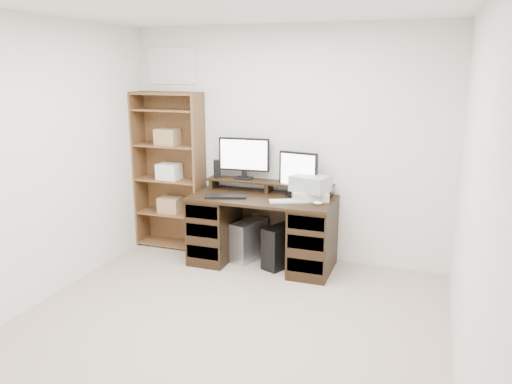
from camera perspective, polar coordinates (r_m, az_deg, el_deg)
The scene contains 14 objects.
room at distance 3.56m, azimuth -5.51°, elevation 0.83°, with size 3.54×4.04×2.54m.
desk at distance 5.31m, azimuth 0.77°, elevation -4.30°, with size 1.50×0.70×0.75m.
riser_shelf at distance 5.38m, azimuth 1.49°, elevation 0.95°, with size 1.40×0.22×0.12m.
monitor_wide at distance 5.46m, azimuth -1.37°, elevation 4.13°, with size 0.57×0.16×0.45m.
monitor_small at distance 5.21m, azimuth 4.85°, elevation 2.27°, with size 0.43×0.19×0.46m.
speaker at distance 5.56m, azimuth -4.46°, elevation 2.66°, with size 0.08×0.08×0.20m, color black.
keyboard_black at distance 5.18m, azimuth -3.46°, elevation -0.51°, with size 0.43×0.14×0.02m, color black.
keyboard_white at distance 5.01m, azimuth 3.82°, elevation -1.05°, with size 0.40×0.12×0.02m, color silver.
mouse at distance 4.94m, azimuth 7.04°, elevation -1.24°, with size 0.09×0.06×0.04m, color white.
printer at distance 5.12m, azimuth 6.20°, elevation -0.37°, with size 0.36×0.27×0.09m, color beige.
basket at distance 5.09m, azimuth 6.23°, elevation 0.97°, with size 0.37×0.26×0.16m, color #9CA2A7.
tower_silver at distance 5.50m, azimuth -0.83°, elevation -5.53°, with size 0.20×0.44×0.44m, color #B4B6BB.
tower_black at distance 5.32m, azimuth 2.96°, elevation -6.19°, with size 0.36×0.49×0.45m.
bookshelf at distance 5.85m, azimuth -9.80°, elevation 2.55°, with size 0.80×0.30×1.80m.
Camera 1 is at (1.47, -3.14, 2.06)m, focal length 35.00 mm.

